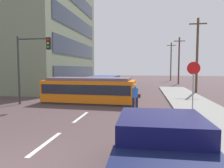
% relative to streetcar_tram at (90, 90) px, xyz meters
% --- Properties ---
extents(ground_plane, '(120.00, 120.00, 0.00)m').
position_rel_streetcar_tram_xyz_m(ground_plane, '(0.78, -0.60, -0.99)').
color(ground_plane, '#4C3A3C').
extents(sidewalk_curb_right, '(3.20, 36.00, 0.14)m').
position_rel_streetcar_tram_xyz_m(sidewalk_curb_right, '(7.58, -4.60, -0.92)').
color(sidewalk_curb_right, gray).
rests_on(sidewalk_curb_right, ground).
extents(lane_stripe_1, '(0.16, 2.40, 0.01)m').
position_rel_streetcar_tram_xyz_m(lane_stripe_1, '(0.78, -8.60, -0.99)').
color(lane_stripe_1, silver).
rests_on(lane_stripe_1, ground).
extents(lane_stripe_2, '(0.16, 2.40, 0.01)m').
position_rel_streetcar_tram_xyz_m(lane_stripe_2, '(0.78, -4.60, -0.99)').
color(lane_stripe_2, silver).
rests_on(lane_stripe_2, ground).
extents(lane_stripe_3, '(0.16, 2.40, 0.01)m').
position_rel_streetcar_tram_xyz_m(lane_stripe_3, '(0.78, 6.00, -0.99)').
color(lane_stripe_3, silver).
rests_on(lane_stripe_3, ground).
extents(lane_stripe_4, '(0.16, 2.40, 0.01)m').
position_rel_streetcar_tram_xyz_m(lane_stripe_4, '(0.78, 12.00, -0.99)').
color(lane_stripe_4, silver).
rests_on(lane_stripe_4, ground).
extents(corner_building, '(16.19, 17.51, 22.40)m').
position_rel_streetcar_tram_xyz_m(corner_building, '(-12.67, 11.04, 10.21)').
color(corner_building, gray).
rests_on(corner_building, ground).
extents(streetcar_tram, '(6.96, 2.84, 1.92)m').
position_rel_streetcar_tram_xyz_m(streetcar_tram, '(0.00, 0.00, 0.00)').
color(streetcar_tram, orange).
rests_on(streetcar_tram, ground).
extents(city_bus, '(2.64, 5.43, 1.84)m').
position_rel_streetcar_tram_xyz_m(city_bus, '(0.02, 5.21, 0.06)').
color(city_bus, navy).
rests_on(city_bus, ground).
extents(pedestrian_crossing, '(0.51, 0.36, 1.67)m').
position_rel_streetcar_tram_xyz_m(pedestrian_crossing, '(3.59, -2.61, -0.05)').
color(pedestrian_crossing, '#1F2240').
rests_on(pedestrian_crossing, ground).
extents(pickup_truck_parked, '(2.37, 5.04, 1.55)m').
position_rel_streetcar_tram_xyz_m(pickup_truck_parked, '(4.59, -10.96, -0.20)').
color(pickup_truck_parked, '#101840').
rests_on(pickup_truck_parked, ground).
extents(stop_sign, '(0.76, 0.07, 2.88)m').
position_rel_streetcar_tram_xyz_m(stop_sign, '(7.01, -2.27, 1.20)').
color(stop_sign, gray).
rests_on(stop_sign, sidewalk_curb_right).
extents(traffic_light_mast, '(2.59, 0.33, 4.91)m').
position_rel_streetcar_tram_xyz_m(traffic_light_mast, '(-3.90, -1.42, 2.44)').
color(traffic_light_mast, '#333333').
rests_on(traffic_light_mast, ground).
extents(utility_pole_mid, '(1.80, 0.24, 7.92)m').
position_rel_streetcar_tram_xyz_m(utility_pole_mid, '(9.60, 8.28, 3.15)').
color(utility_pole_mid, brown).
rests_on(utility_pole_mid, ground).
extents(utility_pole_far, '(1.80, 0.24, 7.66)m').
position_rel_streetcar_tram_xyz_m(utility_pole_far, '(9.57, 20.49, 3.02)').
color(utility_pole_far, brown).
rests_on(utility_pole_far, ground).
extents(utility_pole_distant, '(1.80, 0.24, 7.97)m').
position_rel_streetcar_tram_xyz_m(utility_pole_distant, '(9.39, 30.05, 3.17)').
color(utility_pole_distant, brown).
rests_on(utility_pole_distant, ground).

